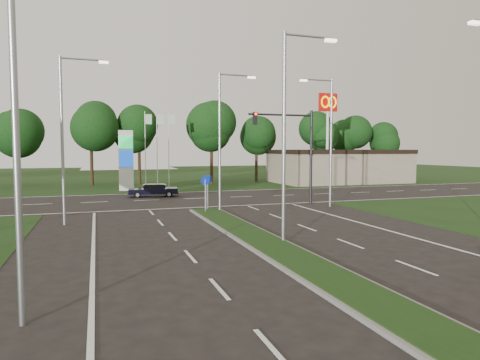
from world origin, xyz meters
name	(u,v)px	position (x,y,z in m)	size (l,w,h in m)	color
ground	(343,287)	(0.00, 0.00, 0.00)	(160.00, 160.00, 0.00)	black
verge_far	(144,177)	(0.00, 55.00, 0.00)	(160.00, 50.00, 0.02)	black
cross_road	(184,199)	(0.00, 24.00, 0.00)	(160.00, 12.00, 0.02)	black
median_kerb	(286,254)	(0.00, 4.00, 0.06)	(2.00, 26.00, 0.12)	slate
commercial_building	(339,166)	(22.00, 36.00, 2.00)	(16.00, 9.00, 4.00)	gray
streetlight_median_near	(288,126)	(1.00, 6.00, 5.08)	(2.53, 0.22, 9.00)	gray
streetlight_median_far	(223,134)	(1.00, 16.00, 5.08)	(2.53, 0.22, 9.00)	gray
streetlight_left_near	(25,104)	(-8.30, 0.00, 5.08)	(2.53, 0.22, 9.00)	gray
streetlight_left_far	(66,131)	(-8.30, 14.00, 5.08)	(2.53, 0.22, 9.00)	gray
streetlight_right_far	(329,135)	(8.80, 16.00, 5.08)	(2.53, 0.22, 9.00)	gray
traffic_signal	(295,142)	(7.19, 18.00, 4.65)	(5.10, 0.42, 7.00)	black
median_signs	(206,186)	(0.00, 16.40, 1.71)	(1.16, 1.76, 2.38)	gray
gas_pylon	(128,159)	(-3.79, 33.05, 3.20)	(5.80, 1.26, 8.00)	silver
mcdonalds_sign	(328,115)	(18.00, 31.97, 7.99)	(2.20, 0.47, 10.40)	silver
treeline_far	(158,126)	(0.10, 39.93, 6.83)	(6.00, 6.00, 9.90)	black
navy_sedan	(154,190)	(-2.17, 26.43, 0.60)	(4.25, 2.14, 1.12)	black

